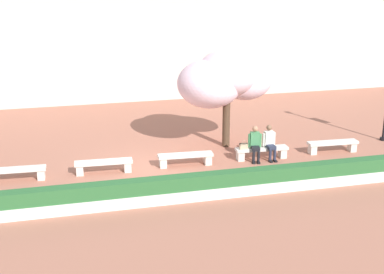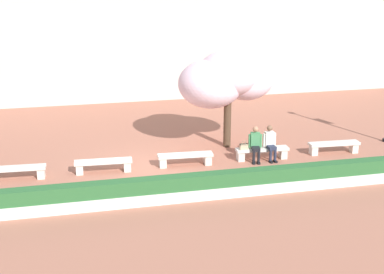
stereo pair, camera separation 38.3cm
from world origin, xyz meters
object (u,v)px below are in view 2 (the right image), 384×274
(stone_bench_near_west, at_px, (16,171))
(stone_bench_near_east, at_px, (185,157))
(stone_bench_far_east, at_px, (334,146))
(cherry_tree_main, at_px, (225,79))
(handbag, at_px, (244,146))
(stone_bench_east_end, at_px, (262,151))
(person_seated_left, at_px, (255,142))
(stone_bench_center, at_px, (103,164))
(person_seated_right, at_px, (270,141))

(stone_bench_near_west, height_order, stone_bench_near_east, same)
(stone_bench_far_east, xyz_separation_m, cherry_tree_main, (-3.89, 1.75, 2.43))
(handbag, xyz_separation_m, cherry_tree_main, (-0.23, 1.77, 2.16))
(stone_bench_near_east, distance_m, cherry_tree_main, 3.58)
(stone_bench_east_end, distance_m, handbag, 0.78)
(stone_bench_east_end, bearing_deg, handbag, -178.13)
(handbag, bearing_deg, person_seated_left, -3.72)
(stone_bench_center, relative_size, handbag, 5.91)
(stone_bench_east_end, bearing_deg, person_seated_right, -10.83)
(stone_bench_far_east, relative_size, person_seated_right, 1.55)
(stone_bench_near_east, distance_m, stone_bench_far_east, 5.85)
(stone_bench_center, xyz_separation_m, stone_bench_east_end, (5.85, 0.00, 0.00))
(person_seated_left, relative_size, cherry_tree_main, 0.34)
(stone_bench_near_east, relative_size, person_seated_left, 1.55)
(stone_bench_near_west, bearing_deg, stone_bench_east_end, 0.00)
(person_seated_right, bearing_deg, person_seated_left, 179.85)
(stone_bench_center, relative_size, person_seated_left, 1.55)
(stone_bench_near_west, xyz_separation_m, stone_bench_east_end, (8.77, 0.00, 0.00))
(cherry_tree_main, bearing_deg, stone_bench_near_east, -138.29)
(person_seated_right, bearing_deg, stone_bench_near_east, 179.04)
(stone_bench_center, xyz_separation_m, stone_bench_near_east, (2.92, 0.00, 0.00))
(stone_bench_near_west, distance_m, stone_bench_near_east, 5.85)
(stone_bench_near_west, relative_size, stone_bench_near_east, 1.00)
(cherry_tree_main, bearing_deg, stone_bench_far_east, -24.22)
(person_seated_right, relative_size, cherry_tree_main, 0.34)
(stone_bench_near_east, height_order, stone_bench_east_end, same)
(stone_bench_near_west, relative_size, stone_bench_far_east, 1.00)
(stone_bench_near_west, relative_size, person_seated_right, 1.55)
(person_seated_right, xyz_separation_m, cherry_tree_main, (-1.24, 1.80, 2.04))
(stone_bench_near_west, relative_size, handbag, 5.91)
(stone_bench_east_end, bearing_deg, stone_bench_far_east, 0.00)
(stone_bench_east_end, height_order, person_seated_left, person_seated_left)
(handbag, bearing_deg, stone_bench_center, 179.73)
(handbag, bearing_deg, cherry_tree_main, 97.53)
(handbag, bearing_deg, stone_bench_far_east, 0.37)
(stone_bench_center, height_order, stone_bench_near_east, same)
(stone_bench_near_east, height_order, handbag, handbag)
(stone_bench_far_east, height_order, cherry_tree_main, cherry_tree_main)
(stone_bench_center, relative_size, stone_bench_near_east, 1.00)
(stone_bench_center, xyz_separation_m, person_seated_right, (6.13, -0.05, 0.39))
(stone_bench_center, bearing_deg, cherry_tree_main, 19.69)
(person_seated_left, bearing_deg, stone_bench_near_east, 178.87)
(handbag, distance_m, cherry_tree_main, 2.80)
(stone_bench_far_east, distance_m, handbag, 3.66)
(stone_bench_near_east, height_order, person_seated_right, person_seated_right)
(stone_bench_near_west, bearing_deg, person_seated_right, -0.34)
(stone_bench_center, bearing_deg, person_seated_right, -0.50)
(stone_bench_near_west, bearing_deg, person_seated_left, -0.35)
(stone_bench_near_west, relative_size, person_seated_left, 1.55)
(person_seated_right, relative_size, handbag, 3.81)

